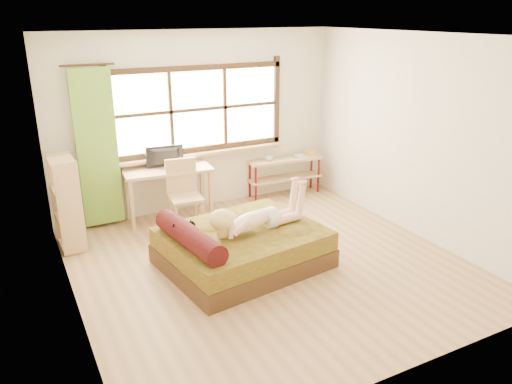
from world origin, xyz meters
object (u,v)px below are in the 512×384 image
woman (256,208)px  pipe_shelf (285,168)px  kitten (183,230)px  bookshelf (67,203)px  chair (184,190)px  desk (168,175)px  bed (240,247)px

woman → pipe_shelf: bearing=43.5°
kitten → bookshelf: bearing=120.2°
woman → bookshelf: (-1.94, 1.52, -0.11)m
pipe_shelf → chair: bearing=-161.8°
chair → bookshelf: bookshelf is taller
woman → desk: (-0.49, 1.86, -0.05)m
bed → desk: (-0.29, 1.81, 0.43)m
pipe_shelf → bed: bearing=-128.2°
desk → bookshelf: size_ratio=1.08×
bed → pipe_shelf: pipe_shelf is taller
pipe_shelf → bookshelf: size_ratio=1.06×
desk → chair: bearing=-67.8°
bed → woman: 0.52m
kitten → bookshelf: (-1.07, 1.37, 0.05)m
kitten → desk: (0.38, 1.71, 0.12)m
chair → pipe_shelf: chair is taller
woman → kitten: woman is taller
bed → bookshelf: 2.32m
kitten → desk: size_ratio=0.21×
desk → pipe_shelf: size_ratio=1.01×
bed → pipe_shelf: bearing=39.6°
woman → chair: woman is taller
bed → kitten: (-0.67, 0.11, 0.32)m
woman → pipe_shelf: (1.59, 1.98, -0.27)m
chair → pipe_shelf: (1.97, 0.48, -0.08)m
chair → woman: bearing=-70.4°
desk → chair: chair is taller
woman → pipe_shelf: woman is taller
desk → chair: 0.40m
kitten → bookshelf: bookshelf is taller
woman → chair: size_ratio=1.30×
kitten → chair: chair is taller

